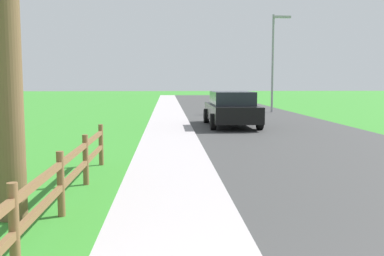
# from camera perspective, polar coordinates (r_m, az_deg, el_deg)

# --- Properties ---
(ground_plane) EXTENTS (120.00, 120.00, 0.00)m
(ground_plane) POSITION_cam_1_polar(r_m,az_deg,el_deg) (26.55, -0.92, 1.83)
(ground_plane) COLOR #34852B
(road_asphalt) EXTENTS (7.00, 66.00, 0.01)m
(road_asphalt) POSITION_cam_1_polar(r_m,az_deg,el_deg) (28.89, 5.87, 2.16)
(road_asphalt) COLOR #3C3C3C
(road_asphalt) RESTS_ON ground
(curb_concrete) EXTENTS (6.00, 66.00, 0.01)m
(curb_concrete) POSITION_cam_1_polar(r_m,az_deg,el_deg) (28.59, -7.11, 2.10)
(curb_concrete) COLOR #ACA4A6
(curb_concrete) RESTS_ON ground
(grass_verge) EXTENTS (5.00, 66.00, 0.00)m
(grass_verge) POSITION_cam_1_polar(r_m,az_deg,el_deg) (28.73, -10.10, 2.07)
(grass_verge) COLOR #34852B
(grass_verge) RESTS_ON ground
(rail_fence) EXTENTS (0.11, 10.06, 0.99)m
(rail_fence) POSITION_cam_1_polar(r_m,az_deg,el_deg) (5.84, -19.04, -8.47)
(rail_fence) COLOR brown
(rail_fence) RESTS_ON ground
(parked_suv_black) EXTENTS (2.16, 4.99, 1.54)m
(parked_suv_black) POSITION_cam_1_polar(r_m,az_deg,el_deg) (19.50, 5.14, 2.54)
(parked_suv_black) COLOR black
(parked_suv_black) RESTS_ON ground
(street_lamp) EXTENTS (1.17, 0.20, 6.18)m
(street_lamp) POSITION_cam_1_polar(r_m,az_deg,el_deg) (28.65, 10.72, 9.41)
(street_lamp) COLOR gray
(street_lamp) RESTS_ON ground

